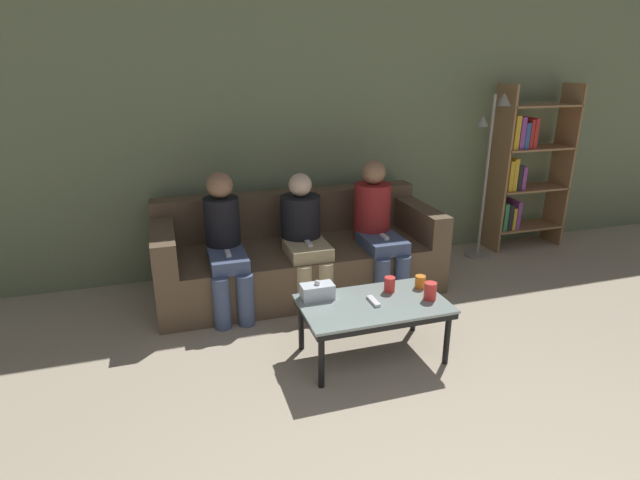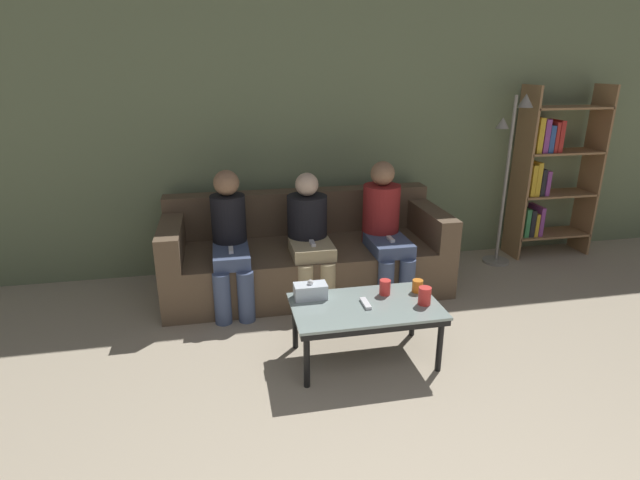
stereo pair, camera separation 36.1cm
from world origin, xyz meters
name	(u,v)px [view 1 (the left image)]	position (x,y,z in m)	size (l,w,h in m)	color
wall_back	(281,133)	(0.00, 4.01, 1.30)	(12.00, 0.06, 2.60)	#707F5B
couch	(298,256)	(0.00, 3.46, 0.29)	(2.41, 0.95, 0.80)	brown
coffee_table	(373,308)	(0.18, 2.21, 0.36)	(0.97, 0.56, 0.41)	#8C9E99
cup_near_left	(430,291)	(0.56, 2.15, 0.47)	(0.08, 0.08, 0.12)	red
cup_near_right	(390,284)	(0.36, 2.34, 0.46)	(0.08, 0.08, 0.11)	red
cup_far_center	(420,282)	(0.59, 2.33, 0.45)	(0.07, 0.07, 0.09)	orange
tissue_box	(317,291)	(-0.15, 2.39, 0.46)	(0.22, 0.12, 0.13)	silver
game_remote	(373,301)	(0.18, 2.21, 0.42)	(0.04, 0.15, 0.02)	white
bookshelf	(522,169)	(2.52, 3.78, 0.86)	(0.83, 0.32, 1.71)	#9E754C
standing_lamp	(489,160)	(2.00, 3.64, 1.00)	(0.31, 0.26, 1.64)	gray
seated_person_left_end	(225,241)	(-0.65, 3.23, 0.58)	(0.31, 0.65, 1.10)	#47567A
seated_person_mid_left	(304,234)	(0.00, 3.26, 0.57)	(0.34, 0.64, 1.06)	tan
seated_person_mid_right	(377,224)	(0.65, 3.25, 0.59)	(0.32, 0.68, 1.13)	#47567A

